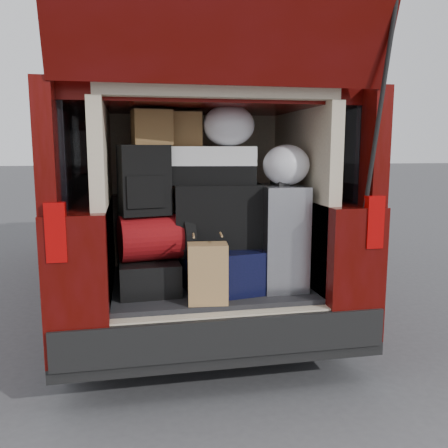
% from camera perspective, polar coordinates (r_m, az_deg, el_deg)
% --- Properties ---
extents(ground, '(80.00, 80.00, 0.00)m').
position_cam_1_polar(ground, '(3.16, -1.10, -17.91)').
color(ground, '#3C3C3F').
rests_on(ground, ground).
extents(minivan, '(1.90, 5.35, 2.77)m').
position_cam_1_polar(minivan, '(4.68, -5.16, 2.63)').
color(minivan, black).
rests_on(minivan, ground).
extents(load_floor, '(1.24, 1.05, 0.55)m').
position_cam_1_polar(load_floor, '(3.29, -1.97, -11.50)').
color(load_floor, black).
rests_on(load_floor, ground).
extents(black_hardshell, '(0.38, 0.51, 0.20)m').
position_cam_1_polar(black_hardshell, '(3.04, -9.10, -5.94)').
color(black_hardshell, black).
rests_on(black_hardshell, load_floor).
extents(navy_hardshell, '(0.60, 0.69, 0.27)m').
position_cam_1_polar(navy_hardshell, '(3.07, -0.25, -5.03)').
color(navy_hardshell, black).
rests_on(navy_hardshell, load_floor).
extents(silver_roller, '(0.27, 0.44, 0.65)m').
position_cam_1_polar(silver_roller, '(3.06, 6.59, -1.46)').
color(silver_roller, silver).
rests_on(silver_roller, load_floor).
extents(kraft_bag, '(0.24, 0.17, 0.35)m').
position_cam_1_polar(kraft_bag, '(2.73, -1.98, -5.98)').
color(kraft_bag, '#B07E4F').
rests_on(kraft_bag, load_floor).
extents(red_duffel, '(0.48, 0.35, 0.28)m').
position_cam_1_polar(red_duffel, '(2.95, -8.25, -1.58)').
color(red_duffel, maroon).
rests_on(red_duffel, black_hardshell).
extents(black_soft_case, '(0.58, 0.38, 0.39)m').
position_cam_1_polar(black_soft_case, '(3.02, -0.63, 1.11)').
color(black_soft_case, black).
rests_on(black_soft_case, navy_hardshell).
extents(backpack, '(0.32, 0.23, 0.42)m').
position_cam_1_polar(backpack, '(2.90, -9.57, 5.21)').
color(backpack, black).
rests_on(backpack, red_duffel).
extents(twotone_duffel, '(0.56, 0.34, 0.23)m').
position_cam_1_polar(twotone_duffel, '(3.02, -1.28, 7.08)').
color(twotone_duffel, silver).
rests_on(twotone_duffel, black_soft_case).
extents(grocery_sack_lower, '(0.25, 0.21, 0.21)m').
position_cam_1_polar(grocery_sack_lower, '(2.93, -8.69, 11.39)').
color(grocery_sack_lower, brown).
rests_on(grocery_sack_lower, backpack).
extents(grocery_sack_upper, '(0.21, 0.18, 0.21)m').
position_cam_1_polar(grocery_sack_upper, '(3.02, -4.83, 11.26)').
color(grocery_sack_upper, brown).
rests_on(grocery_sack_upper, twotone_duffel).
extents(plastic_bag_center, '(0.33, 0.31, 0.26)m').
position_cam_1_polar(plastic_bag_center, '(3.02, 0.57, 11.76)').
color(plastic_bag_center, white).
rests_on(plastic_bag_center, twotone_duffel).
extents(plastic_bag_right, '(0.34, 0.33, 0.25)m').
position_cam_1_polar(plastic_bag_right, '(2.98, 7.50, 7.04)').
color(plastic_bag_right, white).
rests_on(plastic_bag_right, silver_roller).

